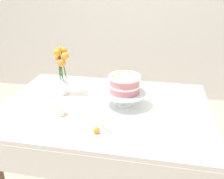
{
  "coord_description": "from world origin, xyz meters",
  "views": [
    {
      "loc": [
        0.35,
        -1.48,
        1.52
      ],
      "look_at": [
        0.05,
        0.01,
        0.86
      ],
      "focal_mm": 40.26,
      "sensor_mm": 36.0,
      "label": 1
    }
  ],
  "objects_px": {
    "layer_cake": "(124,84)",
    "fallen_rose": "(97,130)",
    "teacup": "(60,112)",
    "cake_stand": "(124,94)",
    "flower_vase": "(62,72)",
    "dining_table": "(104,118)"
  },
  "relations": [
    {
      "from": "layer_cake",
      "to": "teacup",
      "type": "relative_size",
      "value": 1.67
    },
    {
      "from": "cake_stand",
      "to": "teacup",
      "type": "xyz_separation_m",
      "value": [
        -0.37,
        -0.22,
        -0.06
      ]
    },
    {
      "from": "dining_table",
      "to": "teacup",
      "type": "relative_size",
      "value": 11.28
    },
    {
      "from": "teacup",
      "to": "fallen_rose",
      "type": "xyz_separation_m",
      "value": [
        0.27,
        -0.14,
        -0.01
      ]
    },
    {
      "from": "dining_table",
      "to": "fallen_rose",
      "type": "height_order",
      "value": "fallen_rose"
    },
    {
      "from": "cake_stand",
      "to": "layer_cake",
      "type": "relative_size",
      "value": 1.39
    },
    {
      "from": "cake_stand",
      "to": "fallen_rose",
      "type": "distance_m",
      "value": 0.38
    },
    {
      "from": "layer_cake",
      "to": "cake_stand",
      "type": "bearing_deg",
      "value": -30.49
    },
    {
      "from": "cake_stand",
      "to": "flower_vase",
      "type": "bearing_deg",
      "value": 168.14
    },
    {
      "from": "dining_table",
      "to": "fallen_rose",
      "type": "bearing_deg",
      "value": -83.75
    },
    {
      "from": "cake_stand",
      "to": "fallen_rose",
      "type": "bearing_deg",
      "value": -105.14
    },
    {
      "from": "teacup",
      "to": "fallen_rose",
      "type": "bearing_deg",
      "value": -27.65
    },
    {
      "from": "flower_vase",
      "to": "layer_cake",
      "type": "bearing_deg",
      "value": -11.86
    },
    {
      "from": "layer_cake",
      "to": "teacup",
      "type": "distance_m",
      "value": 0.45
    },
    {
      "from": "dining_table",
      "to": "teacup",
      "type": "height_order",
      "value": "teacup"
    },
    {
      "from": "dining_table",
      "to": "flower_vase",
      "type": "bearing_deg",
      "value": 156.68
    },
    {
      "from": "cake_stand",
      "to": "teacup",
      "type": "bearing_deg",
      "value": -149.8
    },
    {
      "from": "dining_table",
      "to": "fallen_rose",
      "type": "xyz_separation_m",
      "value": [
        0.03,
        -0.31,
        0.11
      ]
    },
    {
      "from": "fallen_rose",
      "to": "teacup",
      "type": "bearing_deg",
      "value": 152.35
    },
    {
      "from": "dining_table",
      "to": "layer_cake",
      "type": "height_order",
      "value": "layer_cake"
    },
    {
      "from": "layer_cake",
      "to": "fallen_rose",
      "type": "distance_m",
      "value": 0.4
    },
    {
      "from": "dining_table",
      "to": "fallen_rose",
      "type": "relative_size",
      "value": 13.28
    }
  ]
}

